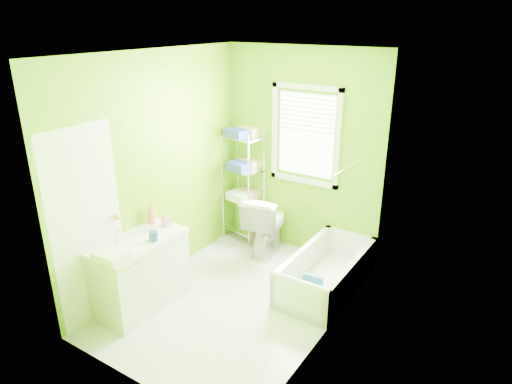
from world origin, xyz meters
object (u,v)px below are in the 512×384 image
Objects in this scene: bathtub at (325,278)px; toilet at (266,223)px; wire_shelf_unit at (244,174)px; vanity at (140,271)px.

bathtub is 1.77× the size of toilet.
bathtub is at bearing 146.44° from toilet.
toilet is at bearing -17.58° from wire_shelf_unit.
vanity is (-0.48, -1.76, 0.02)m from toilet.
bathtub is at bearing 41.28° from vanity.
vanity is at bearing -138.72° from bathtub.
wire_shelf_unit is at bearing 88.82° from vanity.
vanity is at bearing 63.52° from toilet.
vanity is 0.67× the size of wire_shelf_unit.
toilet is 0.72m from wire_shelf_unit.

